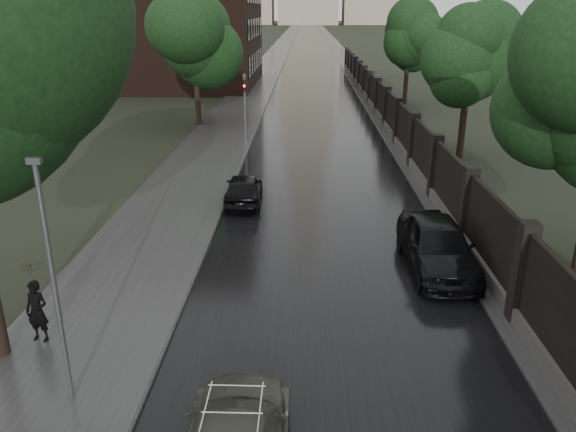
# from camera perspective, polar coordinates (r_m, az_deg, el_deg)

# --- Properties ---
(road) EXTENTS (8.00, 420.00, 0.02)m
(road) POSITION_cam_1_polar(r_m,az_deg,el_deg) (197.77, 2.11, 18.10)
(road) COLOR black
(road) RESTS_ON ground
(sidewalk_left) EXTENTS (4.00, 420.00, 0.16)m
(sidewalk_left) POSITION_cam_1_polar(r_m,az_deg,el_deg) (197.84, 0.28, 18.14)
(sidewalk_left) COLOR #2D2D2D
(sidewalk_left) RESTS_ON ground
(verge_right) EXTENTS (3.00, 420.00, 0.08)m
(verge_right) POSITION_cam_1_polar(r_m,az_deg,el_deg) (197.87, 3.78, 18.08)
(verge_right) COLOR #2D2D2D
(verge_right) RESTS_ON ground
(fence_right) EXTENTS (0.45, 75.72, 2.70)m
(fence_right) POSITION_cam_1_polar(r_m,az_deg,el_deg) (40.53, 9.57, 10.83)
(fence_right) COLOR #383533
(fence_right) RESTS_ON ground
(tree_left_far) EXTENTS (4.25, 4.25, 7.39)m
(tree_left_far) POSITION_cam_1_polar(r_m,az_deg,el_deg) (38.38, -9.45, 16.69)
(tree_left_far) COLOR black
(tree_left_far) RESTS_ON ground
(tree_right_b) EXTENTS (4.08, 4.08, 7.01)m
(tree_right_b) POSITION_cam_1_polar(r_m,az_deg,el_deg) (30.87, 17.95, 14.66)
(tree_right_b) COLOR black
(tree_right_b) RESTS_ON ground
(tree_right_c) EXTENTS (4.08, 4.08, 7.01)m
(tree_right_c) POSITION_cam_1_polar(r_m,az_deg,el_deg) (48.41, 12.17, 16.87)
(tree_right_c) COLOR black
(tree_right_c) RESTS_ON ground
(lamp_post) EXTENTS (0.25, 0.12, 5.11)m
(lamp_post) POSITION_cam_1_polar(r_m,az_deg,el_deg) (11.30, -22.65, -6.54)
(lamp_post) COLOR #59595E
(lamp_post) RESTS_ON ground
(traffic_light) EXTENTS (0.16, 0.32, 4.00)m
(traffic_light) POSITION_cam_1_polar(r_m,az_deg,el_deg) (33.20, -4.40, 11.44)
(traffic_light) COLOR #59595E
(traffic_light) RESTS_ON ground
(hatchback_left) EXTENTS (1.58, 3.67, 1.23)m
(hatchback_left) POSITION_cam_1_polar(r_m,az_deg,el_deg) (22.88, -4.54, 2.78)
(hatchback_left) COLOR black
(hatchback_left) RESTS_ON ground
(car_right_near) EXTENTS (2.01, 4.72, 1.59)m
(car_right_near) POSITION_cam_1_polar(r_m,az_deg,el_deg) (17.49, 14.90, -2.87)
(car_right_near) COLOR black
(car_right_near) RESTS_ON ground
(pedestrian_umbrella) EXTENTS (1.02, 1.04, 2.37)m
(pedestrian_umbrella) POSITION_cam_1_polar(r_m,az_deg,el_deg) (14.00, -24.61, -5.87)
(pedestrian_umbrella) COLOR black
(pedestrian_umbrella) RESTS_ON sidewalk_left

